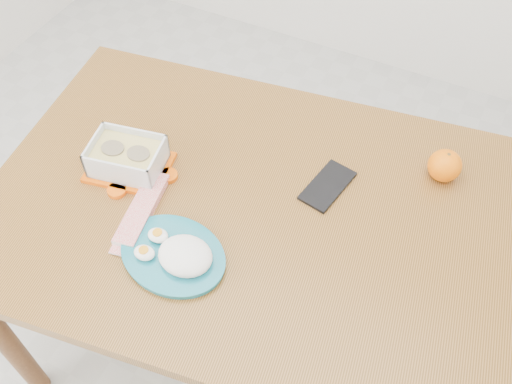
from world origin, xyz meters
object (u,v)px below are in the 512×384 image
at_px(smartphone, 328,186).
at_px(food_container, 127,158).
at_px(orange_fruit, 445,166).
at_px(dining_table, 256,226).
at_px(rice_plate, 177,254).

bearing_deg(smartphone, food_container, -149.93).
bearing_deg(orange_fruit, food_container, -155.55).
relative_size(food_container, smartphone, 1.45).
relative_size(dining_table, rice_plate, 5.09).
distance_m(rice_plate, smartphone, 0.43).
relative_size(food_container, orange_fruit, 2.72).
bearing_deg(dining_table, orange_fruit, 30.28).
height_order(dining_table, rice_plate, rice_plate).
height_order(food_container, rice_plate, food_container).
xyz_separation_m(dining_table, rice_plate, (-0.10, -0.22, 0.11)).
relative_size(rice_plate, smartphone, 1.80).
relative_size(dining_table, food_container, 6.34).
bearing_deg(dining_table, food_container, 177.71).
height_order(rice_plate, smartphone, rice_plate).
height_order(dining_table, orange_fruit, orange_fruit).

